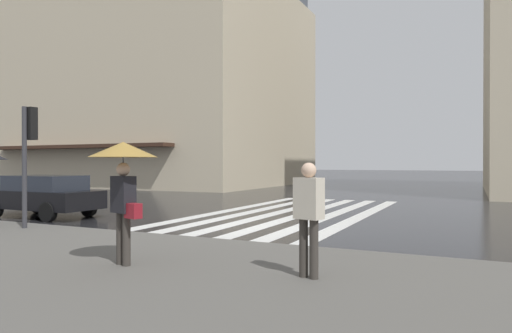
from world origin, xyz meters
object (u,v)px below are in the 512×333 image
at_px(traffic_signal_post, 29,140).
at_px(car_black, 43,195).
at_px(pedestrian_approaching_kerb, 309,210).
at_px(pedestrian_with_floral_umbrella, 123,164).

bearing_deg(traffic_signal_post, car_black, 45.33).
height_order(traffic_signal_post, pedestrian_approaching_kerb, traffic_signal_post).
bearing_deg(traffic_signal_post, pedestrian_with_floral_umbrella, -113.98).
bearing_deg(pedestrian_approaching_kerb, traffic_signal_post, 77.55).
xyz_separation_m(pedestrian_with_floral_umbrella, pedestrian_approaching_kerb, (0.51, -3.01, -0.67)).
height_order(traffic_signal_post, car_black, traffic_signal_post).
distance_m(pedestrian_with_floral_umbrella, pedestrian_approaching_kerb, 3.13).
xyz_separation_m(traffic_signal_post, pedestrian_with_floral_umbrella, (-2.34, -5.26, -0.60)).
bearing_deg(pedestrian_with_floral_umbrella, traffic_signal_post, 66.02).
distance_m(traffic_signal_post, pedestrian_with_floral_umbrella, 5.79).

